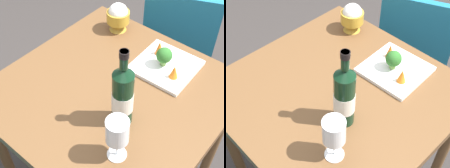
% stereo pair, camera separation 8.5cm
% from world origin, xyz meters
% --- Properties ---
extents(dining_table, '(0.87, 0.87, 0.75)m').
position_xyz_m(dining_table, '(0.00, 0.00, 0.66)').
color(dining_table, brown).
rests_on(dining_table, ground_plane).
extents(chair_by_wall, '(0.53, 0.53, 0.85)m').
position_xyz_m(chair_by_wall, '(-0.10, 0.72, 0.53)').
color(chair_by_wall, teal).
rests_on(chair_by_wall, ground_plane).
extents(wine_bottle, '(0.08, 0.08, 0.33)m').
position_xyz_m(wine_bottle, '(0.13, -0.09, 0.88)').
color(wine_bottle, black).
rests_on(wine_bottle, dining_table).
extents(wine_glass, '(0.08, 0.08, 0.18)m').
position_xyz_m(wine_glass, '(0.21, -0.22, 0.88)').
color(wine_glass, white).
rests_on(wine_glass, dining_table).
extents(rice_bowl, '(0.11, 0.11, 0.14)m').
position_xyz_m(rice_bowl, '(-0.24, 0.33, 0.82)').
color(rice_bowl, gold).
rests_on(rice_bowl, dining_table).
extents(serving_plate, '(0.26, 0.26, 0.02)m').
position_xyz_m(serving_plate, '(0.09, 0.25, 0.76)').
color(serving_plate, white).
rests_on(serving_plate, dining_table).
extents(broccoli_floret, '(0.07, 0.07, 0.09)m').
position_xyz_m(broccoli_floret, '(0.08, 0.24, 0.82)').
color(broccoli_floret, '#729E4C').
rests_on(broccoli_floret, serving_plate).
extents(carrot_garnish_left, '(0.04, 0.04, 0.07)m').
position_xyz_m(carrot_garnish_left, '(0.03, 0.29, 0.80)').
color(carrot_garnish_left, orange).
rests_on(carrot_garnish_left, serving_plate).
extents(carrot_garnish_right, '(0.04, 0.04, 0.06)m').
position_xyz_m(carrot_garnish_right, '(0.16, 0.20, 0.80)').
color(carrot_garnish_right, orange).
rests_on(carrot_garnish_right, serving_plate).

